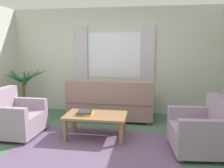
{
  "coord_description": "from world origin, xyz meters",
  "views": [
    {
      "loc": [
        0.79,
        -3.31,
        1.62
      ],
      "look_at": [
        0.18,
        0.7,
        0.97
      ],
      "focal_mm": 35.65,
      "sensor_mm": 36.0,
      "label": 1
    }
  ],
  "objects_px": {
    "armchair_right": "(202,131)",
    "book_stack_on_table": "(85,113)",
    "couch": "(111,104)",
    "armchair_left": "(14,117)",
    "coffee_table": "(96,117)",
    "potted_plant": "(24,92)"
  },
  "relations": [
    {
      "from": "armchair_left",
      "to": "coffee_table",
      "type": "bearing_deg",
      "value": -84.6
    },
    {
      "from": "armchair_right",
      "to": "book_stack_on_table",
      "type": "distance_m",
      "value": 1.99
    },
    {
      "from": "couch",
      "to": "coffee_table",
      "type": "height_order",
      "value": "couch"
    },
    {
      "from": "coffee_table",
      "to": "armchair_right",
      "type": "bearing_deg",
      "value": -9.97
    },
    {
      "from": "armchair_right",
      "to": "coffee_table",
      "type": "relative_size",
      "value": 0.83
    },
    {
      "from": "potted_plant",
      "to": "couch",
      "type": "bearing_deg",
      "value": -3.24
    },
    {
      "from": "armchair_right",
      "to": "book_stack_on_table",
      "type": "height_order",
      "value": "armchair_right"
    },
    {
      "from": "armchair_left",
      "to": "armchair_right",
      "type": "xyz_separation_m",
      "value": [
        3.29,
        -0.19,
        0.0
      ]
    },
    {
      "from": "coffee_table",
      "to": "armchair_left",
      "type": "bearing_deg",
      "value": -175.46
    },
    {
      "from": "couch",
      "to": "book_stack_on_table",
      "type": "relative_size",
      "value": 6.33
    },
    {
      "from": "couch",
      "to": "armchair_left",
      "type": "height_order",
      "value": "couch"
    },
    {
      "from": "potted_plant",
      "to": "coffee_table",
      "type": "bearing_deg",
      "value": -30.38
    },
    {
      "from": "potted_plant",
      "to": "armchair_right",
      "type": "bearing_deg",
      "value": -21.7
    },
    {
      "from": "armchair_right",
      "to": "potted_plant",
      "type": "xyz_separation_m",
      "value": [
        -3.86,
        1.54,
        0.2
      ]
    },
    {
      "from": "couch",
      "to": "armchair_right",
      "type": "relative_size",
      "value": 2.08
    },
    {
      "from": "armchair_right",
      "to": "potted_plant",
      "type": "bearing_deg",
      "value": -117.15
    },
    {
      "from": "couch",
      "to": "potted_plant",
      "type": "relative_size",
      "value": 1.5
    },
    {
      "from": "book_stack_on_table",
      "to": "potted_plant",
      "type": "relative_size",
      "value": 0.24
    },
    {
      "from": "couch",
      "to": "armchair_left",
      "type": "xyz_separation_m",
      "value": [
        -1.62,
        -1.22,
        -0.01
      ]
    },
    {
      "from": "book_stack_on_table",
      "to": "potted_plant",
      "type": "xyz_separation_m",
      "value": [
        -1.89,
        1.23,
        0.09
      ]
    },
    {
      "from": "armchair_left",
      "to": "potted_plant",
      "type": "bearing_deg",
      "value": 23.79
    },
    {
      "from": "couch",
      "to": "potted_plant",
      "type": "height_order",
      "value": "potted_plant"
    }
  ]
}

